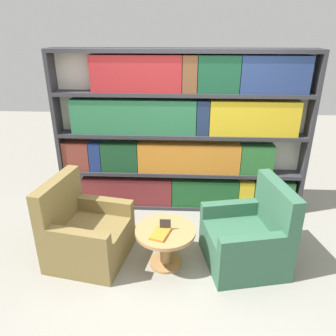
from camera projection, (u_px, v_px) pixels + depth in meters
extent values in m
plane|color=gray|center=(178.00, 271.00, 3.61)|extent=(14.00, 14.00, 0.00)
cube|color=silver|center=(181.00, 132.00, 4.58)|extent=(3.42, 0.05, 2.23)
cube|color=#333338|center=(60.00, 133.00, 4.54)|extent=(0.05, 0.30, 2.23)
cube|color=#333338|center=(307.00, 137.00, 4.38)|extent=(0.05, 0.30, 2.23)
cube|color=#333338|center=(180.00, 204.00, 4.90)|extent=(3.32, 0.30, 0.05)
cube|color=#333338|center=(181.00, 172.00, 4.68)|extent=(3.32, 0.30, 0.05)
cube|color=#333338|center=(181.00, 135.00, 4.46)|extent=(3.32, 0.30, 0.05)
cube|color=#333338|center=(182.00, 94.00, 4.24)|extent=(3.32, 0.30, 0.05)
cube|color=#333338|center=(183.00, 50.00, 4.02)|extent=(3.32, 0.30, 0.05)
cube|color=maroon|center=(128.00, 190.00, 4.82)|extent=(1.30, 0.20, 0.41)
cube|color=#1F592A|center=(205.00, 192.00, 4.77)|extent=(0.95, 0.20, 0.41)
cube|color=gold|center=(245.00, 193.00, 4.74)|extent=(0.21, 0.20, 0.41)
cube|color=#276C34|center=(273.00, 194.00, 4.72)|extent=(0.56, 0.20, 0.41)
cube|color=brown|center=(77.00, 156.00, 4.64)|extent=(0.37, 0.20, 0.42)
cube|color=navy|center=(96.00, 156.00, 4.62)|extent=(0.16, 0.20, 0.42)
cube|color=#1A4928|center=(120.00, 156.00, 4.61)|extent=(0.51, 0.20, 0.42)
cube|color=orange|center=(189.00, 158.00, 4.56)|extent=(1.41, 0.20, 0.42)
cube|color=#2D6E33|center=(256.00, 159.00, 4.52)|extent=(0.44, 0.20, 0.42)
cube|color=#2B6F47|center=(133.00, 116.00, 4.37)|extent=(1.67, 0.20, 0.46)
cube|color=#1E2E4E|center=(203.00, 117.00, 4.32)|extent=(0.16, 0.20, 0.46)
cube|color=gold|center=(254.00, 118.00, 4.29)|extent=(1.16, 0.20, 0.46)
cube|color=#A42428|center=(136.00, 74.00, 4.14)|extent=(1.16, 0.20, 0.46)
cube|color=brown|center=(190.00, 74.00, 4.11)|extent=(0.18, 0.20, 0.46)
cube|color=#184B30|center=(219.00, 74.00, 4.09)|extent=(0.52, 0.20, 0.46)
cube|color=navy|center=(275.00, 75.00, 4.06)|extent=(0.85, 0.20, 0.46)
cube|color=olive|center=(90.00, 242.00, 3.75)|extent=(0.94, 0.94, 0.42)
cube|color=olive|center=(58.00, 202.00, 3.62)|extent=(0.29, 0.82, 0.54)
cube|color=olive|center=(78.00, 239.00, 3.31)|extent=(0.68, 0.24, 0.17)
cube|color=olive|center=(106.00, 205.00, 3.92)|extent=(0.68, 0.24, 0.17)
cube|color=#336047|center=(243.00, 247.00, 3.67)|extent=(0.96, 0.96, 0.42)
cube|color=#336047|center=(277.00, 207.00, 3.52)|extent=(0.30, 0.82, 0.54)
cube|color=#336047|center=(229.00, 209.00, 3.85)|extent=(0.68, 0.25, 0.17)
cube|color=#336047|center=(252.00, 244.00, 3.23)|extent=(0.68, 0.25, 0.17)
cylinder|color=#AD7F4C|center=(165.00, 248.00, 3.64)|extent=(0.12, 0.12, 0.42)
cylinder|color=#AD7F4C|center=(165.00, 262.00, 3.72)|extent=(0.36, 0.36, 0.03)
cylinder|color=#AD7F4C|center=(165.00, 231.00, 3.55)|extent=(0.66, 0.66, 0.04)
cube|color=black|center=(165.00, 229.00, 3.54)|extent=(0.07, 0.06, 0.01)
cube|color=#2D2D2D|center=(165.00, 225.00, 3.51)|extent=(0.12, 0.01, 0.13)
cube|color=orange|center=(160.00, 234.00, 3.45)|extent=(0.23, 0.29, 0.02)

